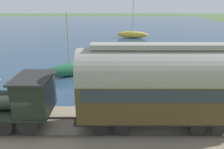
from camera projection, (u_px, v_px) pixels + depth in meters
name	position (u px, v px, depth m)	size (l,w,h in m)	color
ground_plane	(20.00, 135.00, 12.10)	(200.00, 200.00, 0.00)	#516B38
harbor_water	(91.00, 29.00, 52.60)	(80.00, 80.00, 0.01)	#2D4760
rail_embankment	(20.00, 130.00, 12.15)	(4.99, 56.00, 0.53)	gray
steam_locomotive	(16.00, 99.00, 11.51)	(2.45, 5.26, 3.11)	black
passenger_coach	(158.00, 84.00, 11.21)	(2.50, 8.59, 4.57)	black
sailboat_green	(70.00, 69.00, 21.05)	(2.81, 4.38, 6.02)	#236B42
sailboat_yellow	(132.00, 34.00, 41.17)	(2.05, 5.92, 9.21)	gold
rowboat_far_out	(137.00, 73.00, 21.46)	(1.57, 2.98, 0.46)	silver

